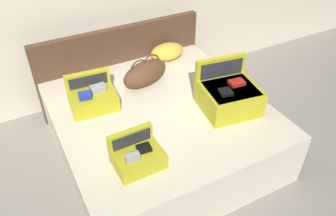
{
  "coord_description": "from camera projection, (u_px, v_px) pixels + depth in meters",
  "views": [
    {
      "loc": [
        -1.08,
        -1.78,
        2.41
      ],
      "look_at": [
        0.0,
        0.26,
        0.62
      ],
      "focal_mm": 36.05,
      "sensor_mm": 36.0,
      "label": 1
    }
  ],
  "objects": [
    {
      "name": "bed",
      "position": [
        161.0,
        130.0,
        3.24
      ],
      "size": [
        1.84,
        1.87,
        0.52
      ],
      "primitive_type": "cube",
      "color": "beige",
      "rests_on": "ground"
    },
    {
      "name": "headboard",
      "position": [
        122.0,
        66.0,
        3.79
      ],
      "size": [
        1.88,
        0.08,
        0.92
      ],
      "primitive_type": "cube",
      "color": "#4C3323",
      "rests_on": "ground"
    },
    {
      "name": "hard_case_small",
      "position": [
        137.0,
        156.0,
        2.49
      ],
      "size": [
        0.36,
        0.3,
        0.24
      ],
      "rotation": [
        0.0,
        0.0,
        0.02
      ],
      "color": "gold",
      "rests_on": "bed"
    },
    {
      "name": "hard_case_large",
      "position": [
        229.0,
        95.0,
        3.0
      ],
      "size": [
        0.54,
        0.52,
        0.41
      ],
      "rotation": [
        0.0,
        0.0,
        -0.15
      ],
      "color": "gold",
      "rests_on": "bed"
    },
    {
      "name": "hard_case_medium",
      "position": [
        93.0,
        97.0,
        3.05
      ],
      "size": [
        0.43,
        0.37,
        0.28
      ],
      "rotation": [
        0.0,
        0.0,
        -0.08
      ],
      "color": "gold",
      "rests_on": "bed"
    },
    {
      "name": "duffel_bag",
      "position": [
        145.0,
        73.0,
        3.32
      ],
      "size": [
        0.55,
        0.35,
        0.3
      ],
      "rotation": [
        0.0,
        0.0,
        0.27
      ],
      "color": "brown",
      "rests_on": "bed"
    },
    {
      "name": "ground_plane",
      "position": [
        181.0,
        176.0,
        3.12
      ],
      "size": [
        12.0,
        12.0,
        0.0
      ],
      "primitive_type": "plane",
      "color": "gray"
    },
    {
      "name": "pillow_center_head",
      "position": [
        167.0,
        52.0,
        3.73
      ],
      "size": [
        0.39,
        0.26,
        0.18
      ],
      "primitive_type": "ellipsoid",
      "rotation": [
        0.0,
        0.0,
        0.02
      ],
      "color": "gold",
      "rests_on": "bed"
    }
  ]
}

